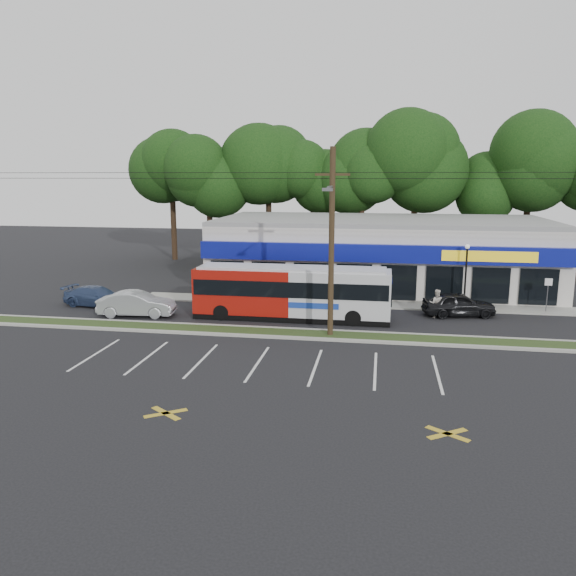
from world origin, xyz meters
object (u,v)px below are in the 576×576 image
at_px(lamp_post, 466,269).
at_px(sign_post, 548,289).
at_px(car_silver, 137,304).
at_px(car_blue, 97,296).
at_px(pedestrian_b, 436,304).
at_px(car_dark, 459,304).
at_px(pedestrian_a, 376,294).
at_px(utility_pole, 328,237).
at_px(metrobus, 292,291).

height_order(lamp_post, sign_post, lamp_post).
bearing_deg(car_silver, sign_post, -84.90).
height_order(car_blue, pedestrian_b, pedestrian_b).
xyz_separation_m(sign_post, pedestrian_b, (-7.00, -2.39, -0.68)).
height_order(sign_post, car_dark, sign_post).
relative_size(sign_post, pedestrian_a, 1.25).
height_order(utility_pole, sign_post, utility_pole).
relative_size(lamp_post, pedestrian_a, 2.38).
distance_m(sign_post, car_dark, 5.92).
height_order(metrobus, car_dark, metrobus).
xyz_separation_m(car_dark, pedestrian_b, (-1.41, -0.62, 0.13)).
xyz_separation_m(car_dark, pedestrian_a, (-5.09, 1.69, 0.14)).
bearing_deg(pedestrian_b, metrobus, 16.22).
xyz_separation_m(sign_post, car_silver, (-25.21, -5.07, -0.79)).
bearing_deg(car_dark, utility_pole, 117.03).
relative_size(lamp_post, car_dark, 0.97).
distance_m(sign_post, pedestrian_a, 10.70).
distance_m(car_dark, car_blue, 23.44).
bearing_deg(lamp_post, pedestrian_a, -176.98).
distance_m(metrobus, car_blue, 13.43).
xyz_separation_m(lamp_post, metrobus, (-10.66, -4.30, -0.99)).
distance_m(lamp_post, car_silver, 20.98).
bearing_deg(car_blue, car_dark, -79.05).
bearing_deg(sign_post, pedestrian_b, -161.16).
height_order(car_dark, pedestrian_b, pedestrian_b).
xyz_separation_m(car_dark, car_silver, (-19.62, -3.31, 0.02)).
bearing_deg(utility_pole, car_blue, 163.49).
xyz_separation_m(utility_pole, car_silver, (-12.04, 2.57, -4.64)).
height_order(metrobus, car_silver, metrobus).
distance_m(sign_post, car_blue, 29.16).
xyz_separation_m(car_blue, pedestrian_a, (18.32, 2.88, 0.23)).
relative_size(lamp_post, car_blue, 0.93).
bearing_deg(pedestrian_b, pedestrian_a, -26.97).
bearing_deg(utility_pole, sign_post, 30.15).
bearing_deg(lamp_post, car_silver, -165.31).
height_order(utility_pole, lamp_post, utility_pole).
bearing_deg(metrobus, car_dark, 13.06).
height_order(utility_pole, pedestrian_b, utility_pole).
height_order(pedestrian_a, pedestrian_b, pedestrian_a).
relative_size(utility_pole, car_silver, 10.72).
bearing_deg(car_silver, pedestrian_a, -77.29).
bearing_deg(car_dark, car_silver, 88.78).
xyz_separation_m(metrobus, pedestrian_a, (4.98, 4.00, -0.79)).
bearing_deg(metrobus, sign_post, 14.72).
bearing_deg(pedestrian_a, lamp_post, -177.01).
bearing_deg(lamp_post, metrobus, -158.03).
relative_size(sign_post, car_blue, 0.49).
bearing_deg(utility_pole, lamp_post, 43.95).
bearing_deg(pedestrian_a, sign_post, -179.63).
bearing_deg(car_dark, metrobus, 92.13).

